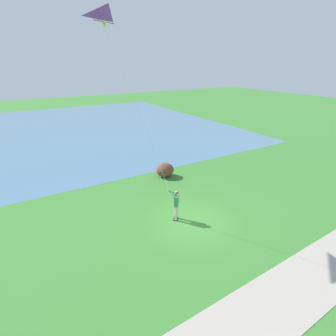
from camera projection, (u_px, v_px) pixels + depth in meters
ground_plane at (191, 221)px, 14.44m from camera, size 120.00×120.00×0.00m
lake_water at (45, 132)px, 32.54m from camera, size 36.00×44.00×0.01m
walkway_path at (247, 325)px, 8.76m from camera, size 3.42×32.06×0.02m
person_kite_flyer at (176, 203)px, 14.25m from camera, size 0.57×0.61×1.83m
flying_kite at (109, 18)px, 11.28m from camera, size 2.23×2.86×8.51m
lakeside_shrub at (165, 170)px, 19.90m from camera, size 1.21×1.35×1.04m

